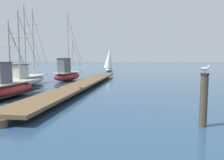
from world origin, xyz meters
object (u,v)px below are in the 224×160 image
Objects in this scene: fishing_boat_1 at (67,74)px; fishing_boat_0 at (24,79)px; mooring_piling at (204,99)px; fishing_boat_2 at (8,87)px; perched_seagull at (205,69)px; distant_sailboat at (109,60)px.

fishing_boat_0 is at bearing -109.49° from fishing_boat_1.
fishing_boat_2 is at bearing 159.52° from mooring_piling.
fishing_boat_2 reaches higher than mooring_piling.
fishing_boat_2 reaches higher than perched_seagull.
fishing_boat_0 is at bearing 144.91° from perched_seagull.
fishing_boat_1 reaches higher than perched_seagull.
fishing_boat_0 reaches higher than perched_seagull.
perched_seagull is 34.68m from distant_sailboat.
fishing_boat_1 is 3.93× the size of mooring_piling.
fishing_boat_1 reaches higher than fishing_boat_0.
fishing_boat_0 is at bearing 113.45° from fishing_boat_2.
fishing_boat_1 is at bearing 70.51° from fishing_boat_0.
mooring_piling is 34.71m from distant_sailboat.
fishing_boat_0 is 1.82× the size of distant_sailboat.
mooring_piling is at bearing -20.48° from fishing_boat_2.
fishing_boat_1 is at bearing -92.97° from distant_sailboat.
perched_seagull is 0.07× the size of distant_sailboat.
fishing_boat_2 is at bearing 159.51° from perched_seagull.
fishing_boat_0 is 24.44m from distant_sailboat.
fishing_boat_0 is 1.52× the size of fishing_boat_2.
fishing_boat_0 is 5.48m from fishing_boat_2.
fishing_boat_0 is 15.66m from mooring_piling.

